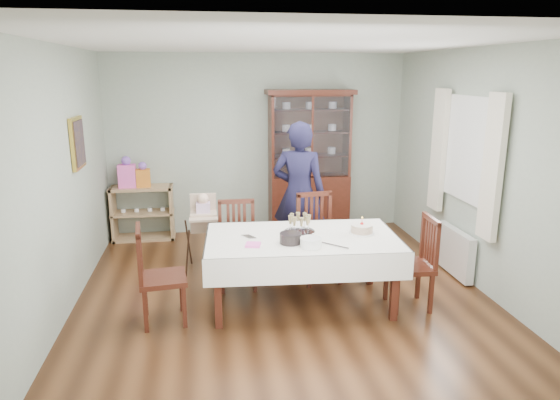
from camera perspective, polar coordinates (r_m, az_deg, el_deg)
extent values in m
plane|color=#593319|center=(5.66, 0.42, -10.91)|extent=(5.00, 5.00, 0.00)
plane|color=#9EAA99|center=(7.67, -2.52, 6.36)|extent=(4.50, 0.00, 4.50)
plane|color=#9EAA99|center=(5.36, -24.05, 1.62)|extent=(0.00, 5.00, 5.00)
plane|color=#9EAA99|center=(6.00, 22.21, 3.06)|extent=(0.00, 5.00, 5.00)
plane|color=white|center=(5.12, 0.48, 17.54)|extent=(5.00, 5.00, 0.00)
cube|color=#441911|center=(5.23, 2.53, -4.59)|extent=(1.96, 1.16, 0.06)
cube|color=white|center=(5.21, 2.53, -4.23)|extent=(2.07, 1.27, 0.01)
cube|color=#441911|center=(7.73, 3.28, -0.39)|extent=(1.20, 0.45, 0.90)
cube|color=white|center=(7.35, 3.70, 7.18)|extent=(1.12, 0.01, 1.16)
cube|color=#441911|center=(7.48, 3.47, 12.23)|extent=(1.30, 0.48, 0.07)
cube|color=tan|center=(7.77, -15.20, -4.12)|extent=(0.90, 0.38, 0.04)
cube|color=tan|center=(7.66, -15.39, -1.42)|extent=(0.90, 0.38, 0.03)
cube|color=tan|center=(7.57, -15.58, 1.35)|extent=(0.90, 0.38, 0.04)
cube|color=tan|center=(7.72, -18.48, -1.52)|extent=(0.04, 0.38, 0.80)
cube|color=tan|center=(7.62, -12.25, -1.31)|extent=(0.04, 0.38, 0.80)
cube|color=gold|center=(6.07, -22.14, 6.06)|extent=(0.04, 0.48, 0.58)
cube|color=white|center=(6.21, 20.75, 5.42)|extent=(0.04, 1.02, 1.22)
cube|color=silver|center=(5.67, 23.14, 3.39)|extent=(0.07, 0.30, 1.55)
cube|color=silver|center=(6.74, 17.68, 5.45)|extent=(0.07, 0.30, 1.55)
cube|color=white|center=(6.48, 19.30, -5.55)|extent=(0.10, 0.80, 0.55)
cube|color=#441911|center=(5.75, -4.86, -5.63)|extent=(0.46, 0.46, 0.05)
cube|color=#441911|center=(5.86, -4.99, -2.46)|extent=(0.42, 0.05, 0.52)
cube|color=#441911|center=(5.92, 4.54, -4.83)|extent=(0.52, 0.52, 0.05)
cube|color=#441911|center=(6.03, 3.90, -1.66)|extent=(0.44, 0.10, 0.55)
cube|color=#441911|center=(5.08, -13.24, -8.73)|extent=(0.49, 0.49, 0.05)
cube|color=#441911|center=(4.99, -15.75, -6.00)|extent=(0.09, 0.43, 0.53)
cube|color=#441911|center=(5.43, 14.56, -7.37)|extent=(0.46, 0.46, 0.05)
cube|color=#441911|center=(5.41, 16.73, -4.55)|extent=(0.06, 0.42, 0.52)
imported|color=black|center=(6.34, 2.17, 0.72)|extent=(0.78, 0.63, 1.84)
cube|color=tan|center=(6.28, -8.71, -2.39)|extent=(0.32, 0.28, 0.23)
cube|color=tan|center=(6.23, -8.78, -0.72)|extent=(0.32, 0.06, 0.26)
cube|color=tan|center=(6.26, -8.74, -1.73)|extent=(0.34, 0.15, 0.03)
cube|color=silver|center=(6.24, -8.76, -1.06)|extent=(0.17, 0.13, 0.17)
sphere|color=beige|center=(6.20, -8.81, 0.12)|extent=(0.14, 0.14, 0.14)
cylinder|color=silver|center=(5.33, 2.24, -3.70)|extent=(0.33, 0.33, 0.01)
torus|color=silver|center=(5.32, 2.24, -3.61)|extent=(0.33, 0.33, 0.01)
cylinder|color=white|center=(5.37, 9.30, -3.71)|extent=(0.27, 0.27, 0.01)
cylinder|color=brown|center=(5.36, 9.32, -3.23)|extent=(0.23, 0.23, 0.08)
cylinder|color=silver|center=(5.34, 9.34, -2.78)|extent=(0.23, 0.23, 0.01)
cylinder|color=#F24C4C|center=(5.33, 9.36, -2.38)|extent=(0.01, 0.01, 0.06)
sphere|color=yellow|center=(5.32, 9.37, -1.99)|extent=(0.02, 0.02, 0.02)
cylinder|color=black|center=(4.99, 1.21, -4.38)|extent=(0.28, 0.28, 0.10)
cylinder|color=white|center=(4.90, 3.55, -4.87)|extent=(0.22, 0.22, 0.09)
cube|color=#FF5DC3|center=(4.94, -3.10, -5.12)|extent=(0.17, 0.17, 0.02)
cube|color=silver|center=(4.95, 6.27, -5.18)|extent=(0.24, 0.24, 0.01)
cube|color=#FF5DC3|center=(7.54, -17.07, 2.64)|extent=(0.25, 0.16, 0.33)
sphere|color=#E533B2|center=(7.50, -17.19, 4.30)|extent=(0.13, 0.13, 0.13)
cube|color=orange|center=(7.52, -15.36, 2.44)|extent=(0.21, 0.15, 0.26)
sphere|color=#E533B2|center=(7.48, -15.45, 3.78)|extent=(0.12, 0.12, 0.12)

